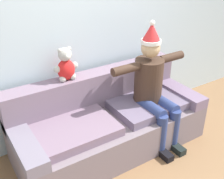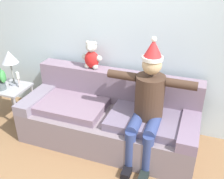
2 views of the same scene
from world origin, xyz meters
TOP-DOWN VIEW (x-y plane):
  - back_wall at (0.00, 1.55)m, footprint 7.00×0.10m
  - couch at (0.00, 1.01)m, footprint 2.27×0.93m
  - person_seated at (0.52, 0.84)m, footprint 1.02×0.77m
  - teddy_bear at (-0.37, 1.30)m, footprint 0.29×0.17m

SIDE VIEW (x-z plane):
  - couch at x=0.00m, z-range -0.11..0.77m
  - person_seated at x=0.52m, z-range 0.01..1.51m
  - teddy_bear at x=-0.37m, z-range 0.86..1.24m
  - back_wall at x=0.00m, z-range 0.00..2.70m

